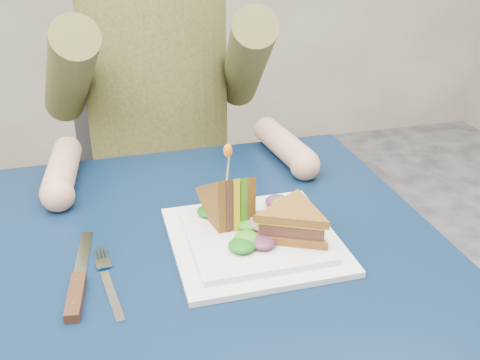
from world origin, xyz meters
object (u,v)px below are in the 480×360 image
object	(u,v)px
chair	(159,172)
fork	(109,284)
knife	(77,288)
plate	(254,238)
diner	(155,47)
sandwich_flat	(293,222)
sandwich_upright	(228,203)
table	(210,283)

from	to	relation	value
chair	fork	size ratio (longest dim) A/B	5.18
knife	plate	bearing A→B (deg)	10.80
diner	knife	distance (m)	0.68
diner	plate	size ratio (longest dim) A/B	2.87
chair	fork	distance (m)	0.78
sandwich_flat	knife	distance (m)	0.33
sandwich_flat	sandwich_upright	xyz separation A→B (m)	(-0.09, 0.07, 0.01)
chair	table	bearing A→B (deg)	-90.00
chair	sandwich_flat	size ratio (longest dim) A/B	5.33
table	diner	size ratio (longest dim) A/B	1.01
sandwich_upright	chair	bearing A→B (deg)	93.51
table	sandwich_flat	bearing A→B (deg)	-19.17
chair	plate	bearing A→B (deg)	-84.17
sandwich_flat	fork	world-z (taller)	sandwich_flat
diner	sandwich_flat	size ratio (longest dim) A/B	4.27
chair	sandwich_flat	bearing A→B (deg)	-80.02
diner	sandwich_flat	xyz separation A→B (m)	(0.13, -0.60, -0.14)
plate	sandwich_flat	bearing A→B (deg)	-24.44
sandwich_upright	fork	xyz separation A→B (m)	(-0.20, -0.09, -0.05)
sandwich_flat	chair	bearing A→B (deg)	99.98
plate	sandwich_flat	xyz separation A→B (m)	(0.05, -0.03, 0.04)
table	chair	size ratio (longest dim) A/B	0.81
plate	fork	size ratio (longest dim) A/B	1.45
chair	diner	bearing A→B (deg)	-90.00
chair	sandwich_flat	world-z (taller)	chair
sandwich_upright	fork	bearing A→B (deg)	-154.70
knife	chair	bearing A→B (deg)	74.54
chair	diner	distance (m)	0.39
chair	knife	xyz separation A→B (m)	(-0.20, -0.74, 0.20)
knife	fork	bearing A→B (deg)	3.42
sandwich_upright	knife	world-z (taller)	sandwich_upright
plate	sandwich_flat	size ratio (longest dim) A/B	1.49
table	chair	xyz separation A→B (m)	(0.00, 0.67, -0.11)
chair	knife	distance (m)	0.79
table	fork	distance (m)	0.19
chair	knife	size ratio (longest dim) A/B	4.19
plate	sandwich_upright	xyz separation A→B (m)	(-0.03, 0.04, 0.05)
sandwich_flat	knife	size ratio (longest dim) A/B	0.79
diner	sandwich_upright	size ratio (longest dim) A/B	5.46
fork	plate	bearing A→B (deg)	12.14
sandwich_upright	fork	world-z (taller)	sandwich_upright
table	diner	world-z (taller)	diner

